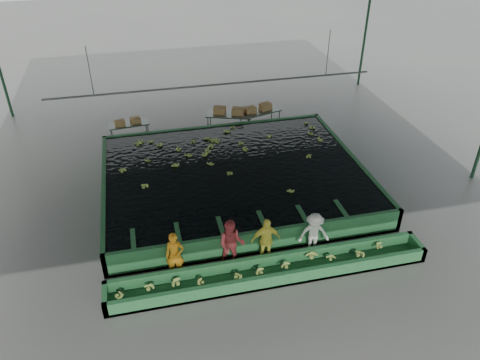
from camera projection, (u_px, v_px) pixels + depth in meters
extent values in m
plane|color=#62635D|center=(243.00, 210.00, 17.38)|extent=(80.00, 80.00, 0.00)
cube|color=slate|center=(244.00, 81.00, 14.67)|extent=(20.00, 22.00, 0.04)
cube|color=black|center=(234.00, 170.00, 18.14)|extent=(9.70, 7.70, 0.00)
cylinder|color=#59605B|center=(216.00, 85.00, 19.85)|extent=(0.08, 0.08, 14.00)
cylinder|color=#59605B|center=(90.00, 71.00, 18.33)|extent=(0.04, 0.04, 2.00)
cylinder|color=#59605B|center=(328.00, 53.00, 20.28)|extent=(0.04, 0.04, 2.00)
imported|color=orange|center=(175.00, 255.00, 14.12)|extent=(0.62, 0.46, 1.55)
imported|color=#B53C3E|center=(232.00, 244.00, 14.41)|extent=(0.99, 0.86, 1.72)
imported|color=#F9F14E|center=(266.00, 240.00, 14.66)|extent=(0.95, 0.41, 1.61)
imported|color=silver|center=(314.00, 234.00, 14.99)|extent=(1.06, 0.71, 1.52)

